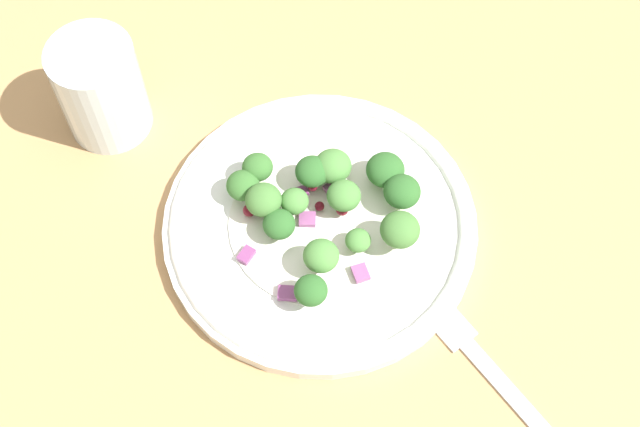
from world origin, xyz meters
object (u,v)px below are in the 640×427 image
at_px(water_glass, 101,89).
at_px(broccoli_floret_2, 333,167).
at_px(plate, 320,225).
at_px(fork, 509,391).
at_px(broccoli_floret_1, 400,230).
at_px(broccoli_floret_0, 402,193).

bearing_deg(water_glass, broccoli_floret_2, -23.65).
relative_size(plate, fork, 1.46).
bearing_deg(broccoli_floret_1, plate, 157.29).
bearing_deg(broccoli_floret_1, fork, -60.00).
height_order(plate, broccoli_floret_2, broccoli_floret_2).
height_order(fork, water_glass, water_glass).
distance_m(fork, water_glass, 0.39).
bearing_deg(fork, plate, 131.61).
bearing_deg(water_glass, plate, -34.90).
bearing_deg(broccoli_floret_0, plate, -171.66).
distance_m(plate, water_glass, 0.20).
distance_m(plate, broccoli_floret_0, 0.07).
xyz_separation_m(plate, broccoli_floret_0, (0.06, 0.01, 0.02)).
xyz_separation_m(fork, water_glass, (-0.29, 0.25, 0.04)).
distance_m(broccoli_floret_0, fork, 0.16).
relative_size(broccoli_floret_0, water_glass, 0.32).
distance_m(broccoli_floret_2, water_glass, 0.19).
relative_size(broccoli_floret_2, water_glass, 0.33).
relative_size(plate, water_glass, 2.73).
bearing_deg(water_glass, fork, -41.37).
height_order(broccoli_floret_0, fork, broccoli_floret_0).
bearing_deg(broccoli_floret_2, fork, -57.89).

